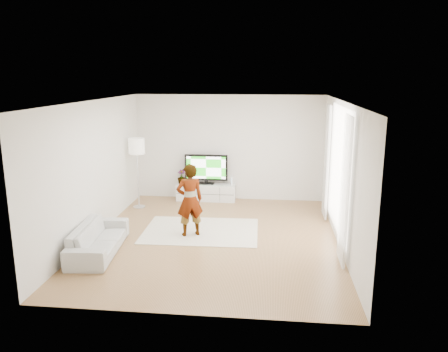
# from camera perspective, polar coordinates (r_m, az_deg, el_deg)

# --- Properties ---
(floor) EXTENTS (6.00, 6.00, 0.00)m
(floor) POSITION_cam_1_polar(r_m,az_deg,el_deg) (9.14, -1.22, -8.08)
(floor) COLOR #A87C4C
(floor) RESTS_ON ground
(ceiling) EXTENTS (6.00, 6.00, 0.00)m
(ceiling) POSITION_cam_1_polar(r_m,az_deg,el_deg) (8.54, -1.31, 9.73)
(ceiling) COLOR white
(ceiling) RESTS_ON wall_back
(wall_left) EXTENTS (0.02, 6.00, 2.80)m
(wall_left) POSITION_cam_1_polar(r_m,az_deg,el_deg) (9.39, -16.58, 0.86)
(wall_left) COLOR silver
(wall_left) RESTS_ON floor
(wall_right) EXTENTS (0.02, 6.00, 2.80)m
(wall_right) POSITION_cam_1_polar(r_m,az_deg,el_deg) (8.77, 15.15, 0.11)
(wall_right) COLOR silver
(wall_right) RESTS_ON floor
(wall_back) EXTENTS (5.00, 0.02, 2.80)m
(wall_back) POSITION_cam_1_polar(r_m,az_deg,el_deg) (11.66, 0.66, 3.70)
(wall_back) COLOR silver
(wall_back) RESTS_ON floor
(wall_front) EXTENTS (5.00, 0.02, 2.80)m
(wall_front) POSITION_cam_1_polar(r_m,az_deg,el_deg) (5.88, -5.09, -5.81)
(wall_front) COLOR silver
(wall_front) RESTS_ON floor
(window) EXTENTS (0.01, 2.60, 2.50)m
(window) POSITION_cam_1_polar(r_m,az_deg,el_deg) (9.05, 14.77, 0.85)
(window) COLOR white
(window) RESTS_ON wall_right
(curtain_near) EXTENTS (0.04, 0.70, 2.60)m
(curtain_near) POSITION_cam_1_polar(r_m,az_deg,el_deg) (7.81, 15.50, -1.86)
(curtain_near) COLOR white
(curtain_near) RESTS_ON floor
(curtain_far) EXTENTS (0.04, 0.70, 2.60)m
(curtain_far) POSITION_cam_1_polar(r_m,az_deg,el_deg) (10.32, 13.27, 1.84)
(curtain_far) COLOR white
(curtain_far) RESTS_ON floor
(media_console) EXTENTS (1.57, 0.45, 0.44)m
(media_console) POSITION_cam_1_polar(r_m,az_deg,el_deg) (11.75, -2.33, -2.11)
(media_console) COLOR silver
(media_console) RESTS_ON floor
(television) EXTENTS (1.15, 0.23, 0.80)m
(television) POSITION_cam_1_polar(r_m,az_deg,el_deg) (11.63, -2.34, 1.04)
(television) COLOR black
(television) RESTS_ON media_console
(game_console) EXTENTS (0.08, 0.18, 0.23)m
(game_console) POSITION_cam_1_polar(r_m,az_deg,el_deg) (11.59, 1.02, -0.60)
(game_console) COLOR white
(game_console) RESTS_ON media_console
(potted_plant) EXTENTS (0.27, 0.27, 0.38)m
(potted_plant) POSITION_cam_1_polar(r_m,az_deg,el_deg) (11.77, -5.58, -0.07)
(potted_plant) COLOR #3F7238
(potted_plant) RESTS_ON media_console
(rug) EXTENTS (2.49, 1.82, 0.01)m
(rug) POSITION_cam_1_polar(r_m,az_deg,el_deg) (9.53, -3.03, -7.15)
(rug) COLOR beige
(rug) RESTS_ON floor
(player) EXTENTS (0.66, 0.56, 1.52)m
(player) POSITION_cam_1_polar(r_m,az_deg,el_deg) (9.06, -4.50, -3.15)
(player) COLOR #334772
(player) RESTS_ON rug
(sofa) EXTENTS (0.90, 1.93, 0.55)m
(sofa) POSITION_cam_1_polar(r_m,az_deg,el_deg) (8.68, -16.09, -7.86)
(sofa) COLOR #B3B3AE
(sofa) RESTS_ON floor
(floor_lamp) EXTENTS (0.39, 0.39, 1.77)m
(floor_lamp) POSITION_cam_1_polar(r_m,az_deg,el_deg) (11.05, -11.34, 3.44)
(floor_lamp) COLOR silver
(floor_lamp) RESTS_ON floor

